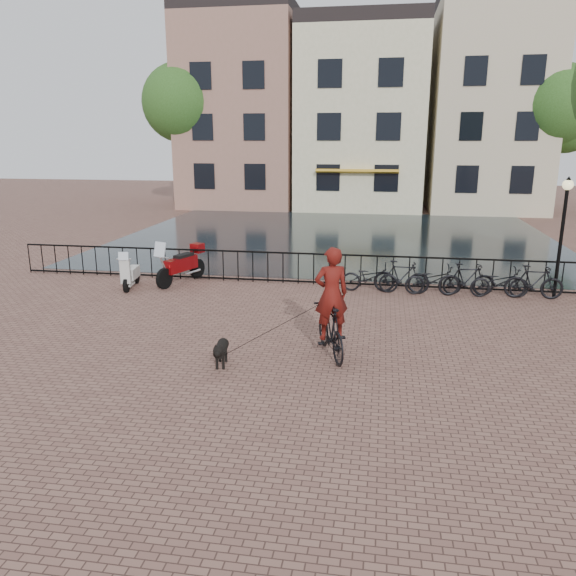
% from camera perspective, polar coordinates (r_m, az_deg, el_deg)
% --- Properties ---
extents(ground, '(100.00, 100.00, 0.00)m').
position_cam_1_polar(ground, '(10.67, -2.70, -10.40)').
color(ground, brown).
rests_on(ground, ground).
extents(canal_water, '(20.00, 20.00, 0.00)m').
position_cam_1_polar(canal_water, '(27.18, 4.99, 5.29)').
color(canal_water, black).
rests_on(canal_water, ground).
extents(railing, '(20.00, 0.05, 1.02)m').
position_cam_1_polar(railing, '(18.00, 2.62, 1.94)').
color(railing, black).
rests_on(railing, ground).
extents(canal_house_left, '(7.50, 9.00, 12.80)m').
position_cam_1_polar(canal_house_left, '(40.60, -4.37, 17.58)').
color(canal_house_left, '#936955').
rests_on(canal_house_left, ground).
extents(canal_house_mid, '(8.00, 9.50, 11.80)m').
position_cam_1_polar(canal_house_mid, '(39.46, 7.52, 16.84)').
color(canal_house_mid, beige).
rests_on(canal_house_mid, ground).
extents(canal_house_right, '(7.00, 9.00, 13.30)m').
position_cam_1_polar(canal_house_right, '(39.99, 19.63, 17.19)').
color(canal_house_right, beige).
rests_on(canal_house_right, ground).
extents(tree_far_left, '(5.04, 5.04, 9.27)m').
position_cam_1_polar(tree_far_left, '(38.75, -10.78, 17.98)').
color(tree_far_left, black).
rests_on(tree_far_left, ground).
extents(tree_far_right, '(4.76, 4.76, 8.76)m').
position_cam_1_polar(tree_far_right, '(37.78, 25.81, 16.31)').
color(tree_far_right, black).
rests_on(tree_far_right, ground).
extents(lamp_post, '(0.30, 0.30, 3.45)m').
position_cam_1_polar(lamp_post, '(17.90, 26.22, 6.44)').
color(lamp_post, black).
rests_on(lamp_post, ground).
extents(cyclist, '(1.26, 2.12, 2.80)m').
position_cam_1_polar(cyclist, '(11.96, 4.39, -2.11)').
color(cyclist, black).
rests_on(cyclist, ground).
extents(dog, '(0.40, 0.91, 0.59)m').
position_cam_1_polar(dog, '(11.74, -6.79, -6.47)').
color(dog, black).
rests_on(dog, ground).
extents(motorcycle, '(1.22, 2.18, 1.53)m').
position_cam_1_polar(motorcycle, '(18.41, -10.84, 2.80)').
color(motorcycle, maroon).
rests_on(motorcycle, ground).
extents(scooter, '(0.60, 1.44, 1.29)m').
position_cam_1_polar(scooter, '(18.21, -15.71, 2.00)').
color(scooter, beige).
rests_on(scooter, ground).
extents(parked_bike_0, '(1.73, 0.65, 0.90)m').
position_cam_1_polar(parked_bike_0, '(17.32, 8.30, 1.08)').
color(parked_bike_0, black).
rests_on(parked_bike_0, ground).
extents(parked_bike_1, '(1.70, 0.60, 1.00)m').
position_cam_1_polar(parked_bike_1, '(17.31, 11.45, 1.10)').
color(parked_bike_1, black).
rests_on(parked_bike_1, ground).
extents(parked_bike_2, '(1.79, 0.86, 0.90)m').
position_cam_1_polar(parked_bike_2, '(17.39, 14.57, 0.81)').
color(parked_bike_2, black).
rests_on(parked_bike_2, ground).
extents(parked_bike_3, '(1.72, 0.73, 1.00)m').
position_cam_1_polar(parked_bike_3, '(17.49, 17.68, 0.83)').
color(parked_bike_3, black).
rests_on(parked_bike_3, ground).
extents(parked_bike_4, '(1.77, 0.79, 0.90)m').
position_cam_1_polar(parked_bike_4, '(17.67, 20.71, 0.53)').
color(parked_bike_4, black).
rests_on(parked_bike_4, ground).
extents(parked_bike_5, '(1.66, 0.47, 1.00)m').
position_cam_1_polar(parked_bike_5, '(17.87, 23.71, 0.55)').
color(parked_bike_5, black).
rests_on(parked_bike_5, ground).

